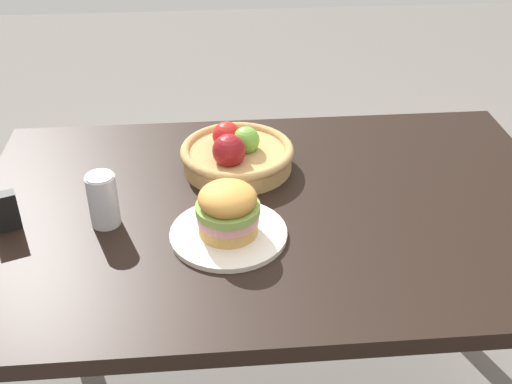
% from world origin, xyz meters
% --- Properties ---
extents(dining_table, '(1.40, 0.90, 0.75)m').
position_xyz_m(dining_table, '(0.00, 0.00, 0.65)').
color(dining_table, black).
rests_on(dining_table, ground_plane).
extents(plate, '(0.26, 0.26, 0.01)m').
position_xyz_m(plate, '(-0.11, -0.11, 0.76)').
color(plate, silver).
rests_on(plate, dining_table).
extents(sandwich, '(0.14, 0.14, 0.12)m').
position_xyz_m(sandwich, '(-0.11, -0.11, 0.82)').
color(sandwich, tan).
rests_on(sandwich, plate).
extents(soda_can, '(0.07, 0.07, 0.13)m').
position_xyz_m(soda_can, '(-0.38, -0.04, 0.81)').
color(soda_can, silver).
rests_on(soda_can, dining_table).
extents(fruit_basket, '(0.29, 0.29, 0.12)m').
position_xyz_m(fruit_basket, '(-0.08, 0.18, 0.79)').
color(fruit_basket, tan).
rests_on(fruit_basket, dining_table).
extents(napkin_holder, '(0.07, 0.05, 0.09)m').
position_xyz_m(napkin_holder, '(-0.60, -0.04, 0.80)').
color(napkin_holder, black).
rests_on(napkin_holder, dining_table).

